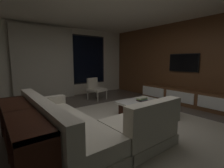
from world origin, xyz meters
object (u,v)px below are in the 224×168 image
Objects in this scene: mounted_tv at (183,63)px; console_table_behind_couch at (21,132)px; sectional_couch at (83,127)px; media_console at (184,97)px; coffee_table at (146,109)px; book_stack_on_coffee_table at (142,99)px; accent_chair_near_window at (95,87)px.

console_table_behind_couch is at bearing -176.16° from mounted_tv.
sectional_couch is 0.81× the size of media_console.
coffee_table is 0.28m from book_stack_on_coffee_table.
sectional_couch is at bearing -171.43° from coffee_table.
accent_chair_near_window reaches higher than coffee_table.
sectional_couch is at bearing -8.15° from console_table_behind_couch.
mounted_tv reaches higher than accent_chair_near_window.
sectional_couch is 0.93m from console_table_behind_couch.
coffee_table is 1.15× the size of mounted_tv.
coffee_table is 0.55× the size of console_table_behind_couch.
mounted_tv reaches higher than media_console.
mounted_tv reaches higher than sectional_couch.
book_stack_on_coffee_table is at bearing 179.70° from mounted_tv.
mounted_tv is (0.18, 0.20, 1.10)m from media_console.
console_table_behind_couch is at bearing 171.85° from sectional_couch.
mounted_tv is at bearing -47.62° from accent_chair_near_window.
mounted_tv reaches higher than coffee_table.
console_table_behind_couch reaches higher than coffee_table.
sectional_couch is 3.21× the size of accent_chair_near_window.
media_console is 3.07× the size of mounted_tv.
sectional_couch is 2.16× the size of coffee_table.
sectional_couch is 3.77m from media_console.
book_stack_on_coffee_table is at bearing -87.89° from accent_chair_near_window.
coffee_table is 2.88m from console_table_behind_couch.
mounted_tv is (1.95, -0.01, 0.94)m from book_stack_on_coffee_table.
sectional_couch is 1.98m from coffee_table.
console_table_behind_couch is (-0.91, 0.13, 0.12)m from sectional_couch.
sectional_couch reaches higher than console_table_behind_couch.
sectional_couch reaches higher than media_console.
accent_chair_near_window is at bearing 54.60° from sectional_couch.
accent_chair_near_window is at bearing 127.35° from media_console.
mounted_tv is 0.48× the size of console_table_behind_couch.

